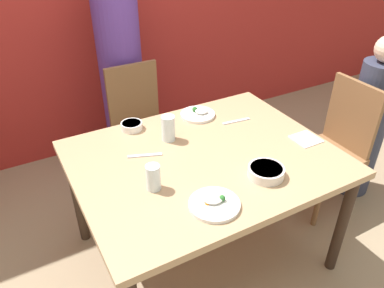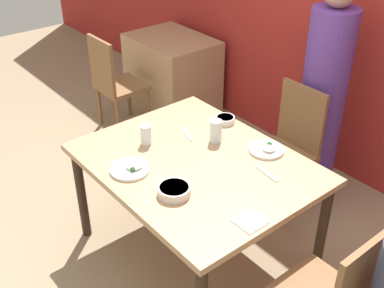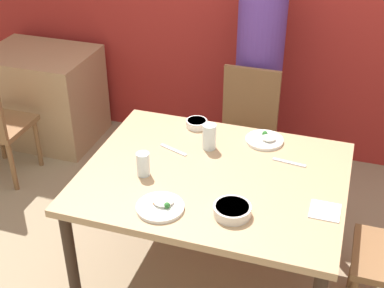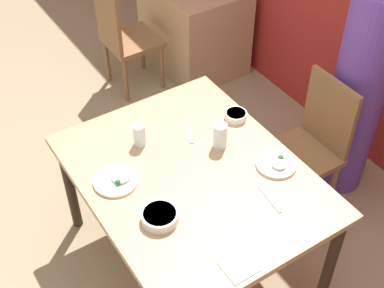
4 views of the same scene
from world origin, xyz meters
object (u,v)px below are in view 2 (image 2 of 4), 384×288
(bowl_curry, at_px, (174,190))
(glass_water_tall, at_px, (146,135))
(person_adult, at_px, (323,99))
(plate_rice_adult, at_px, (267,149))
(chair_adult_spot, at_px, (288,145))

(bowl_curry, xyz_separation_m, glass_water_tall, (-0.51, 0.18, 0.04))
(person_adult, distance_m, bowl_curry, 1.50)
(bowl_curry, distance_m, plate_rice_adult, 0.69)
(bowl_curry, bearing_deg, plate_rice_adult, 88.56)
(person_adult, bearing_deg, chair_adult_spot, -90.00)
(chair_adult_spot, bearing_deg, bowl_curry, -80.64)
(plate_rice_adult, relative_size, glass_water_tall, 1.67)
(person_adult, distance_m, plate_rice_adult, 0.83)
(chair_adult_spot, xyz_separation_m, person_adult, (-0.00, 0.33, 0.26))
(person_adult, xyz_separation_m, bowl_curry, (0.19, -1.49, 0.01))
(chair_adult_spot, bearing_deg, plate_rice_adult, -66.21)
(bowl_curry, distance_m, glass_water_tall, 0.54)
(person_adult, height_order, plate_rice_adult, person_adult)
(plate_rice_adult, height_order, glass_water_tall, glass_water_tall)
(chair_adult_spot, relative_size, person_adult, 0.56)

